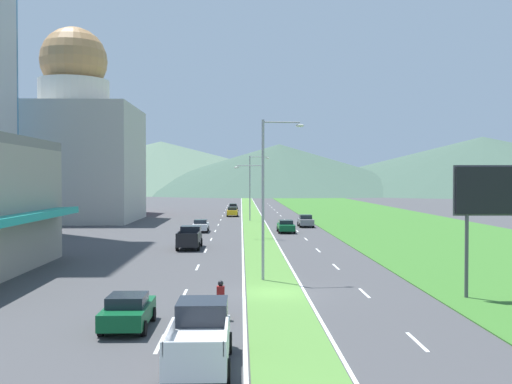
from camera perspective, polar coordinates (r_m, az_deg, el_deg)
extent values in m
plane|color=#424244|center=(33.82, 1.83, -9.80)|extent=(600.00, 600.00, 0.00)
cube|color=#518438|center=(93.37, -0.30, -2.69)|extent=(3.20, 240.00, 0.06)
cube|color=#387028|center=(96.03, 12.10, -2.61)|extent=(24.00, 240.00, 0.06)
cube|color=silver|center=(24.23, -9.26, -14.27)|extent=(0.16, 2.80, 0.01)
cube|color=silver|center=(33.90, -6.94, -9.77)|extent=(0.16, 2.80, 0.01)
cube|color=silver|center=(43.72, -5.68, -7.26)|extent=(0.16, 2.80, 0.01)
cube|color=silver|center=(53.61, -4.89, -5.68)|extent=(0.16, 2.80, 0.01)
cube|color=silver|center=(63.52, -4.36, -4.59)|extent=(0.16, 2.80, 0.01)
cube|color=silver|center=(73.46, -3.96, -3.79)|extent=(0.16, 2.80, 0.01)
cube|color=silver|center=(83.42, -3.67, -3.18)|extent=(0.16, 2.80, 0.01)
cube|color=silver|center=(93.38, -3.43, -2.71)|extent=(0.16, 2.80, 0.01)
cube|color=silver|center=(103.35, -3.24, -2.32)|extent=(0.16, 2.80, 0.01)
cube|color=silver|center=(113.32, -3.09, -2.00)|extent=(0.16, 2.80, 0.01)
cube|color=silver|center=(123.30, -2.96, -1.74)|extent=(0.16, 2.80, 0.01)
cube|color=silver|center=(133.28, -2.85, -1.51)|extent=(0.16, 2.80, 0.01)
cube|color=silver|center=(143.26, -2.75, -1.32)|extent=(0.16, 2.80, 0.01)
cube|color=silver|center=(153.25, -2.67, -1.15)|extent=(0.16, 2.80, 0.01)
cube|color=silver|center=(25.02, 15.32, -13.80)|extent=(0.16, 2.80, 0.01)
cube|color=silver|center=(34.47, 10.44, -9.59)|extent=(0.16, 2.80, 0.01)
cube|color=silver|center=(44.17, 7.74, -7.18)|extent=(0.16, 2.80, 0.01)
cube|color=silver|center=(53.97, 6.03, -5.63)|extent=(0.16, 2.80, 0.01)
cube|color=silver|center=(63.83, 4.86, -4.56)|extent=(0.16, 2.80, 0.01)
cube|color=silver|center=(73.73, 4.00, -3.77)|extent=(0.16, 2.80, 0.01)
cube|color=silver|center=(83.65, 3.34, -3.17)|extent=(0.16, 2.80, 0.01)
cube|color=silver|center=(93.59, 2.83, -2.70)|extent=(0.16, 2.80, 0.01)
cube|color=silver|center=(103.54, 2.41, -2.31)|extent=(0.16, 2.80, 0.01)
cube|color=silver|center=(113.50, 2.07, -2.00)|extent=(0.16, 2.80, 0.01)
cube|color=silver|center=(123.46, 1.78, -1.73)|extent=(0.16, 2.80, 0.01)
cube|color=silver|center=(133.43, 1.54, -1.51)|extent=(0.16, 2.80, 0.01)
cube|color=silver|center=(143.40, 1.33, -1.31)|extent=(0.16, 2.80, 0.01)
cube|color=silver|center=(153.38, 1.15, -1.15)|extent=(0.16, 2.80, 0.01)
cube|color=silver|center=(93.36, -1.37, -2.71)|extent=(0.16, 240.00, 0.01)
cube|color=silver|center=(93.43, 0.78, -2.70)|extent=(0.16, 240.00, 0.01)
cube|color=teal|center=(40.93, -22.42, -2.39)|extent=(2.82, 20.22, 0.64)
cube|color=#B7B2A8|center=(95.13, -17.16, 2.61)|extent=(18.96, 18.96, 17.58)
cylinder|color=beige|center=(96.01, -17.20, 9.07)|extent=(10.65, 10.65, 4.06)
sphere|color=#B27F4C|center=(96.83, -17.22, 12.05)|extent=(10.15, 10.15, 10.15)
cube|color=#D83847|center=(113.45, -14.79, 2.83)|extent=(12.71, 12.71, 19.31)
cone|color=#516B56|center=(320.22, -9.16, 2.48)|extent=(209.57, 209.57, 26.57)
cone|color=#3D5647|center=(270.29, 2.26, 2.28)|extent=(150.67, 150.67, 22.40)
cone|color=#3D5647|center=(310.39, 21.06, 2.51)|extent=(221.28, 221.28, 27.21)
cylinder|color=#99999E|center=(37.40, 0.68, -0.82)|extent=(0.18, 0.18, 10.25)
cylinder|color=#99999E|center=(37.72, 2.48, 6.77)|extent=(2.37, 0.31, 0.10)
ellipsoid|color=silver|center=(37.90, 4.26, 6.43)|extent=(0.56, 0.28, 0.20)
cylinder|color=#99999E|center=(64.03, 0.74, -0.91)|extent=(0.18, 0.18, 8.09)
cylinder|color=#99999E|center=(64.03, -0.57, 2.57)|extent=(2.93, 0.24, 0.10)
ellipsoid|color=silver|center=(64.09, -1.88, 2.39)|extent=(0.56, 0.28, 0.20)
cylinder|color=#99999E|center=(90.55, -0.60, 0.34)|extent=(0.18, 0.18, 10.03)
cylinder|color=#99999E|center=(90.72, 0.27, 3.42)|extent=(2.76, 0.28, 0.10)
ellipsoid|color=silver|center=(90.86, 1.14, 3.29)|extent=(0.56, 0.28, 0.20)
cylinder|color=#4C4C51|center=(34.08, 19.70, -5.87)|extent=(0.20, 0.20, 4.60)
cube|color=black|center=(34.32, 22.19, 0.14)|extent=(4.38, 0.16, 2.55)
cube|color=#4C4C51|center=(34.43, 22.11, 0.15)|extent=(4.58, 0.08, 2.75)
cube|color=#0C5128|center=(26.67, -12.27, -11.36)|extent=(1.83, 4.11, 0.71)
cube|color=black|center=(26.38, -12.34, -10.19)|extent=(1.58, 1.81, 0.48)
cylinder|color=black|center=(28.13, -13.56, -11.44)|extent=(0.22, 0.64, 0.64)
cylinder|color=black|center=(27.82, -9.94, -11.56)|extent=(0.22, 0.64, 0.64)
cylinder|color=black|center=(25.71, -14.78, -12.66)|extent=(0.22, 0.64, 0.64)
cylinder|color=black|center=(25.38, -10.81, -12.83)|extent=(0.22, 0.64, 0.64)
cube|color=black|center=(120.00, -2.22, -1.51)|extent=(1.71, 4.43, 0.67)
cube|color=black|center=(119.80, -2.23, -1.24)|extent=(1.47, 1.95, 0.47)
cylinder|color=black|center=(121.41, -2.60, -1.64)|extent=(0.22, 0.64, 0.64)
cylinder|color=black|center=(121.38, -1.83, -1.64)|extent=(0.22, 0.64, 0.64)
cylinder|color=black|center=(118.66, -2.63, -1.70)|extent=(0.22, 0.64, 0.64)
cylinder|color=black|center=(118.64, -1.84, -1.70)|extent=(0.22, 0.64, 0.64)
cube|color=silver|center=(72.32, -5.37, -3.33)|extent=(1.76, 4.22, 0.74)
cube|color=black|center=(72.10, -5.38, -2.86)|extent=(1.51, 1.86, 0.47)
cylinder|color=black|center=(73.71, -5.96, -3.53)|extent=(0.22, 0.64, 0.64)
cylinder|color=black|center=(73.60, -4.64, -3.54)|extent=(0.22, 0.64, 0.64)
cylinder|color=black|center=(71.11, -6.12, -3.71)|extent=(0.22, 0.64, 0.64)
cylinder|color=black|center=(71.00, -4.76, -3.71)|extent=(0.22, 0.64, 0.64)
cube|color=slate|center=(79.87, 4.83, -2.88)|extent=(1.84, 4.23, 0.77)
cube|color=black|center=(79.99, 4.81, -2.41)|extent=(1.58, 1.86, 0.55)
cylinder|color=black|center=(78.71, 5.57, -3.23)|extent=(0.22, 0.64, 0.64)
cylinder|color=black|center=(78.51, 4.29, -3.24)|extent=(0.22, 0.64, 0.64)
cylinder|color=black|center=(81.30, 5.34, -3.08)|extent=(0.22, 0.64, 0.64)
cylinder|color=black|center=(81.11, 4.10, -3.09)|extent=(0.22, 0.64, 0.64)
cube|color=#0C5128|center=(71.47, 2.91, -3.40)|extent=(1.90, 4.74, 0.70)
cube|color=black|center=(71.61, 2.90, -2.92)|extent=(1.63, 2.09, 0.47)
cylinder|color=black|center=(70.11, 3.74, -3.78)|extent=(0.22, 0.64, 0.64)
cylinder|color=black|center=(69.97, 2.25, -3.78)|extent=(0.22, 0.64, 0.64)
cylinder|color=black|center=(73.03, 3.53, -3.57)|extent=(0.22, 0.64, 0.64)
cylinder|color=black|center=(72.89, 2.10, -3.58)|extent=(0.22, 0.64, 0.64)
cube|color=yellow|center=(102.05, -2.30, -1.97)|extent=(1.80, 4.47, 0.77)
cube|color=black|center=(101.83, -2.30, -1.61)|extent=(1.54, 1.97, 0.54)
cylinder|color=black|center=(103.47, -2.77, -2.14)|extent=(0.22, 0.64, 0.64)
cylinder|color=black|center=(103.44, -1.81, -2.14)|extent=(0.22, 0.64, 0.64)
cylinder|color=black|center=(100.70, -2.80, -2.24)|extent=(0.22, 0.64, 0.64)
cylinder|color=black|center=(100.68, -1.82, -2.24)|extent=(0.22, 0.64, 0.64)
cube|color=black|center=(55.30, -6.46, -4.64)|extent=(2.00, 5.40, 0.80)
cube|color=black|center=(56.81, -6.32, -3.67)|extent=(1.84, 2.00, 0.80)
cube|color=black|center=(54.24, -7.55, -4.10)|extent=(0.10, 3.20, 0.44)
cube|color=black|center=(54.07, -5.57, -4.11)|extent=(0.10, 3.20, 0.44)
cube|color=black|center=(52.61, -6.71, -4.27)|extent=(1.84, 0.10, 0.44)
cylinder|color=black|center=(57.03, -7.28, -4.87)|extent=(0.26, 0.80, 0.80)
cylinder|color=black|center=(56.87, -5.35, -4.88)|extent=(0.26, 0.80, 0.80)
cylinder|color=black|center=(53.83, -7.63, -5.23)|extent=(0.26, 0.80, 0.80)
cylinder|color=black|center=(53.66, -5.58, -5.25)|extent=(0.26, 0.80, 0.80)
cube|color=silver|center=(20.96, -5.49, -14.49)|extent=(2.00, 5.40, 0.80)
cube|color=black|center=(22.32, -5.20, -11.40)|extent=(1.84, 2.00, 0.80)
cube|color=silver|center=(19.83, -8.51, -13.56)|extent=(0.10, 3.20, 0.44)
cube|color=silver|center=(19.70, -2.92, -13.66)|extent=(0.10, 3.20, 0.44)
cube|color=silver|center=(18.25, -6.10, -14.87)|extent=(1.84, 0.10, 0.44)
cylinder|color=black|center=(22.71, -7.69, -14.30)|extent=(0.26, 0.80, 0.80)
cylinder|color=black|center=(22.59, -2.68, -14.38)|extent=(0.26, 0.80, 0.80)
cylinder|color=black|center=(19.63, -8.75, -16.83)|extent=(0.26, 0.80, 0.80)
cylinder|color=black|center=(19.49, -2.89, -16.95)|extent=(0.26, 0.80, 0.80)
cylinder|color=black|center=(28.56, -3.39, -11.25)|extent=(0.10, 0.60, 0.60)
cylinder|color=black|center=(27.19, -3.49, -11.89)|extent=(0.12, 0.60, 0.60)
cube|color=yellow|center=(27.84, -3.44, -11.21)|extent=(0.20, 1.12, 0.25)
ellipsoid|color=yellow|center=(27.96, -3.42, -10.42)|extent=(0.24, 0.44, 0.24)
cube|color=maroon|center=(27.59, -3.45, -9.79)|extent=(0.36, 0.28, 0.70)
sphere|color=black|center=(27.55, -3.44, -8.81)|extent=(0.26, 0.26, 0.26)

